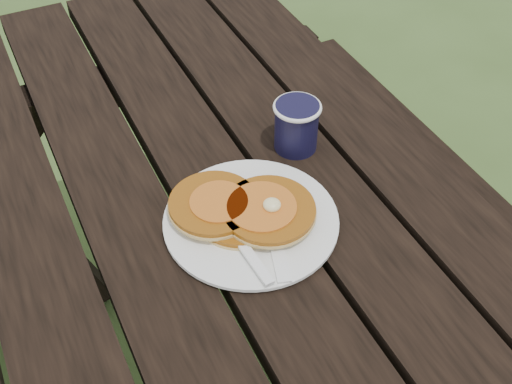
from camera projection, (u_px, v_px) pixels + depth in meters
name	position (u px, v px, depth m)	size (l,w,h in m)	color
plate	(251.00, 221.00, 0.99)	(0.26, 0.26, 0.01)	white
pancake_stack	(243.00, 209.00, 0.98)	(0.21, 0.19, 0.04)	#9A5611
knife	(274.00, 235.00, 0.96)	(0.02, 0.18, 0.01)	white
fork	(251.00, 257.00, 0.92)	(0.03, 0.16, 0.01)	white
coffee_cup	(296.00, 123.00, 1.08)	(0.08, 0.08, 0.09)	black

